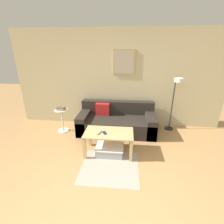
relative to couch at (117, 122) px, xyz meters
The scene contains 10 objects.
wall_back 1.13m from the couch, 91.11° to the left, with size 5.60×0.09×2.55m.
area_rug 1.48m from the couch, 90.63° to the right, with size 1.06×0.99×0.01m, color #A39989.
couch is the anchor object (origin of this frame).
coffee_table 1.02m from the couch, 94.94° to the right, with size 0.98×0.55×0.49m.
storage_bin 1.06m from the couch, 93.50° to the right, with size 0.57×0.41×0.18m.
floor_lamp 1.62m from the couch, ahead, with size 0.23×0.44×1.43m.
side_table 1.43m from the couch, behind, with size 0.35×0.35×0.60m.
book_stack 1.48m from the couch, behind, with size 0.23×0.17×0.05m.
remote_control 1.13m from the couch, 104.52° to the right, with size 0.04×0.15×0.02m, color #99999E.
cell_phone 1.09m from the couch, 99.11° to the right, with size 0.07×0.14×0.01m, color #1E2338.
Camera 1 is at (0.27, -1.33, 2.07)m, focal length 26.00 mm.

